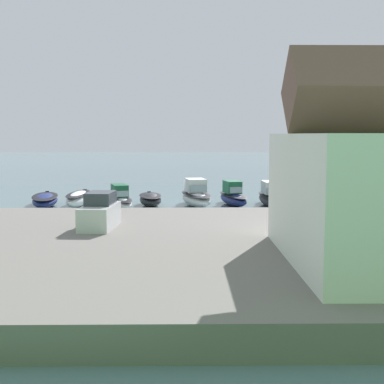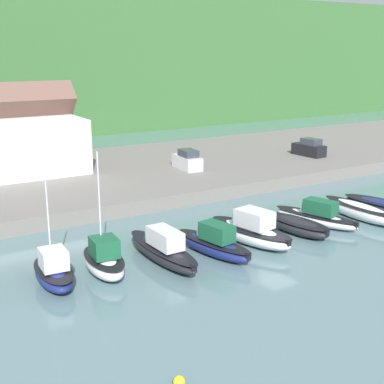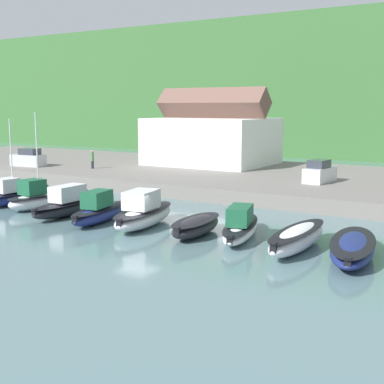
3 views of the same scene
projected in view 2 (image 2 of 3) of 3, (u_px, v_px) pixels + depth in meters
name	position (u px, v px, depth m)	size (l,w,h in m)	color
ground_plane	(278.00, 249.00, 38.80)	(320.00, 320.00, 0.00)	slate
quay_promenade	(128.00, 173.00, 59.63)	(115.41, 25.69, 1.30)	slate
harbor_clubhouse	(9.00, 141.00, 56.93)	(14.33, 11.91, 9.46)	white
moored_boat_0	(54.00, 271.00, 32.74)	(2.44, 5.32, 7.39)	navy
moored_boat_1	(104.00, 260.00, 34.30)	(2.62, 5.32, 7.97)	silver
moored_boat_2	(163.00, 250.00, 36.32)	(2.24, 8.37, 2.40)	black
moored_boat_3	(214.00, 244.00, 37.48)	(3.18, 7.23, 2.39)	navy
moored_boat_4	(251.00, 231.00, 39.74)	(3.79, 7.98, 2.64)	silver
moored_boat_5	(298.00, 226.00, 41.89)	(2.82, 6.18, 1.19)	black
moored_boat_6	(317.00, 216.00, 44.02)	(3.90, 7.83, 2.15)	silver
moored_boat_7	(360.00, 211.00, 45.41)	(1.98, 7.87, 1.39)	white
parked_car_0	(309.00, 148.00, 65.88)	(2.15, 4.34, 2.16)	black
parked_car_1	(187.00, 160.00, 58.68)	(2.12, 4.33, 2.16)	silver
mooring_buoy_0	(179.00, 382.00, 22.91)	(0.53, 0.53, 0.53)	yellow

